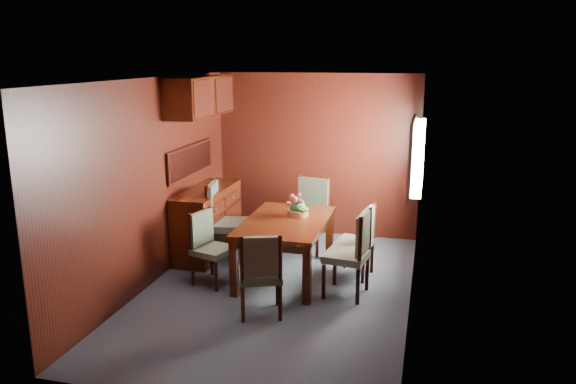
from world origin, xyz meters
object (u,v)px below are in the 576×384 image
(dining_table, at_px, (286,228))
(chair_right_near, at_px, (353,249))
(flower_centerpiece, at_px, (298,206))
(chair_left_near, at_px, (209,243))
(sideboard, at_px, (208,221))
(chair_head, at_px, (261,270))

(dining_table, xyz_separation_m, chair_right_near, (0.87, -0.36, -0.07))
(chair_right_near, height_order, flower_centerpiece, flower_centerpiece)
(chair_right_near, bearing_deg, chair_left_near, 99.03)
(sideboard, height_order, flower_centerpiece, flower_centerpiece)
(sideboard, relative_size, chair_left_near, 1.59)
(chair_right_near, bearing_deg, flower_centerpiece, 61.40)
(chair_head, bearing_deg, flower_centerpiece, 67.09)
(dining_table, xyz_separation_m, flower_centerpiece, (0.10, 0.20, 0.23))
(chair_right_near, relative_size, chair_head, 1.08)
(sideboard, relative_size, chair_right_near, 1.41)
(chair_head, bearing_deg, dining_table, 71.56)
(dining_table, xyz_separation_m, chair_head, (0.02, -1.12, -0.11))
(sideboard, bearing_deg, chair_head, -53.03)
(chair_left_near, distance_m, chair_head, 1.13)
(dining_table, height_order, chair_head, chair_head)
(chair_left_near, bearing_deg, sideboard, -141.03)
(chair_right_near, relative_size, flower_centerpiece, 3.58)
(chair_right_near, xyz_separation_m, flower_centerpiece, (-0.77, 0.57, 0.30))
(dining_table, height_order, flower_centerpiece, flower_centerpiece)
(dining_table, height_order, chair_right_near, chair_right_near)
(flower_centerpiece, bearing_deg, chair_head, -93.28)
(dining_table, relative_size, flower_centerpiece, 5.54)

